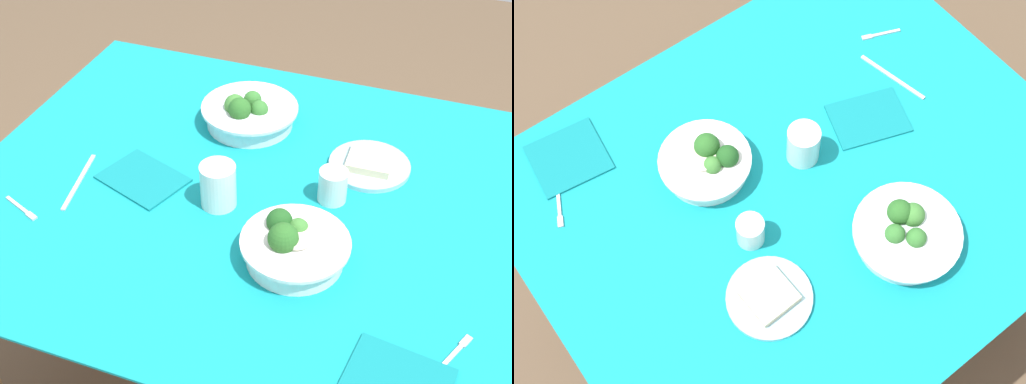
% 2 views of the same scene
% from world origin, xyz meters
% --- Properties ---
extents(ground_plane, '(6.00, 6.00, 0.00)m').
position_xyz_m(ground_plane, '(0.00, 0.00, 0.00)').
color(ground_plane, brown).
extents(dining_table, '(1.31, 1.09, 0.72)m').
position_xyz_m(dining_table, '(0.00, 0.00, 0.62)').
color(dining_table, teal).
rests_on(dining_table, ground_plane).
extents(broccoli_bowl_far, '(0.25, 0.25, 0.10)m').
position_xyz_m(broccoli_bowl_far, '(-0.10, 0.25, 0.75)').
color(broccoli_bowl_far, white).
rests_on(broccoli_bowl_far, dining_table).
extents(broccoli_bowl_near, '(0.22, 0.22, 0.10)m').
position_xyz_m(broccoli_bowl_near, '(0.16, -0.17, 0.76)').
color(broccoli_bowl_near, white).
rests_on(broccoli_bowl_near, dining_table).
extents(bread_side_plate, '(0.20, 0.20, 0.03)m').
position_xyz_m(bread_side_plate, '(0.24, 0.18, 0.73)').
color(bread_side_plate, '#99C6D1').
rests_on(bread_side_plate, dining_table).
extents(water_glass_center, '(0.08, 0.08, 0.10)m').
position_xyz_m(water_glass_center, '(-0.05, -0.07, 0.77)').
color(water_glass_center, silver).
rests_on(water_glass_center, dining_table).
extents(water_glass_side, '(0.07, 0.07, 0.08)m').
position_xyz_m(water_glass_side, '(0.19, 0.04, 0.76)').
color(water_glass_side, silver).
rests_on(water_glass_side, dining_table).
extents(fork_by_far_bowl, '(0.11, 0.05, 0.00)m').
position_xyz_m(fork_by_far_bowl, '(-0.45, -0.24, 0.72)').
color(fork_by_far_bowl, '#B7B7BC').
rests_on(fork_by_far_bowl, dining_table).
extents(fork_by_near_bowl, '(0.06, 0.11, 0.00)m').
position_xyz_m(fork_by_near_bowl, '(0.50, -0.30, 0.72)').
color(fork_by_near_bowl, '#B7B7BC').
rests_on(fork_by_near_bowl, dining_table).
extents(table_knife_left, '(0.05, 0.20, 0.00)m').
position_xyz_m(table_knife_left, '(-0.39, -0.11, 0.72)').
color(table_knife_left, '#B7B7BC').
rests_on(table_knife_left, dining_table).
extents(napkin_folded_lower, '(0.22, 0.19, 0.01)m').
position_xyz_m(napkin_folded_lower, '(-0.25, -0.05, 0.72)').
color(napkin_folded_lower, '#0F777D').
rests_on(napkin_folded_lower, dining_table).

